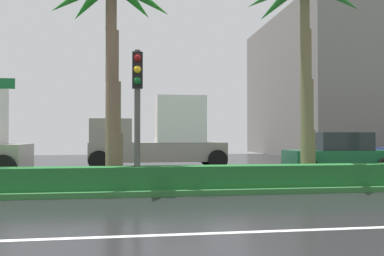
{
  "coord_description": "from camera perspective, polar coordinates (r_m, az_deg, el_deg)",
  "views": [
    {
      "loc": [
        3.18,
        -4.47,
        1.58
      ],
      "look_at": [
        5.76,
        13.08,
        1.92
      ],
      "focal_mm": 38.06,
      "sensor_mm": 36.0,
      "label": 1
    }
  ],
  "objects": [
    {
      "name": "median_hedge",
      "position": [
        11.58,
        -24.44,
        -6.59
      ],
      "size": [
        76.5,
        0.7,
        0.6
      ],
      "color": "#1E6028",
      "rests_on": "median_strip"
    },
    {
      "name": "traffic_signal_median_right",
      "position": [
        11.05,
        -7.66,
        4.87
      ],
      "size": [
        0.28,
        0.43,
        3.74
      ],
      "color": "#4C4C47",
      "rests_on": "median_strip"
    },
    {
      "name": "car_in_traffic_leading",
      "position": [
        18.52,
        19.75,
        -3.35
      ],
      "size": [
        4.3,
        2.02,
        1.72
      ],
      "rotation": [
        0.0,
        0.0,
        3.14
      ],
      "color": "#195133",
      "rests_on": "ground_plane"
    },
    {
      "name": "ground_plane",
      "position": [
        13.94,
        -21.7,
        -7.72
      ],
      "size": [
        90.0,
        42.0,
        0.1
      ],
      "primitive_type": "cube",
      "color": "black"
    },
    {
      "name": "median_strip",
      "position": [
        12.96,
        -22.72,
        -7.67
      ],
      "size": [
        85.5,
        4.0,
        0.15
      ],
      "primitive_type": "cube",
      "color": "#2D6B33",
      "rests_on": "ground_plane"
    },
    {
      "name": "box_truck_following",
      "position": [
        19.75,
        -4.58,
        -1.18
      ],
      "size": [
        6.4,
        2.64,
        3.46
      ],
      "rotation": [
        0.0,
        0.0,
        3.14
      ],
      "color": "gray",
      "rests_on": "ground_plane"
    },
    {
      "name": "palm_tree_centre_right",
      "position": [
        14.19,
        15.52,
        15.88
      ],
      "size": [
        4.01,
        3.98,
        7.03
      ],
      "color": "brown",
      "rests_on": "median_strip"
    },
    {
      "name": "palm_tree_centre",
      "position": [
        12.69,
        -11.25,
        16.17
      ],
      "size": [
        3.73,
        3.8,
        6.58
      ],
      "color": "brown",
      "rests_on": "median_strip"
    }
  ]
}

